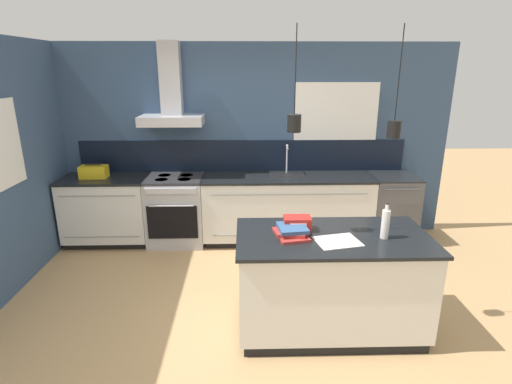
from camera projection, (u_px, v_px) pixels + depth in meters
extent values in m
plane|color=tan|center=(244.00, 312.00, 3.90)|extent=(16.00, 16.00, 0.00)
cube|color=#354C6B|center=(243.00, 143.00, 5.45)|extent=(5.60, 0.06, 2.60)
cube|color=black|center=(243.00, 156.00, 5.47)|extent=(4.42, 0.02, 0.43)
cube|color=white|center=(336.00, 119.00, 5.35)|extent=(1.12, 0.01, 0.96)
cube|color=black|center=(336.00, 119.00, 5.35)|extent=(1.04, 0.01, 0.88)
cube|color=#B5B5BA|center=(172.00, 120.00, 5.08)|extent=(0.80, 0.46, 0.12)
cube|color=#B5B5BA|center=(171.00, 78.00, 5.01)|extent=(0.26, 0.20, 0.90)
cylinder|color=black|center=(296.00, 70.00, 3.05)|extent=(0.01, 0.01, 0.67)
cylinder|color=black|center=(294.00, 123.00, 3.17)|extent=(0.11, 0.11, 0.14)
sphere|color=#F9D18C|center=(294.00, 123.00, 3.17)|extent=(0.06, 0.06, 0.06)
cylinder|color=black|center=(400.00, 73.00, 3.07)|extent=(0.01, 0.01, 0.72)
cylinder|color=black|center=(394.00, 129.00, 3.20)|extent=(0.11, 0.11, 0.14)
sphere|color=#F9D18C|center=(394.00, 129.00, 3.20)|extent=(0.06, 0.06, 0.06)
cube|color=#354C6B|center=(8.00, 167.00, 4.12)|extent=(0.06, 3.80, 2.60)
cube|color=black|center=(112.00, 238.00, 5.48)|extent=(1.05, 0.56, 0.09)
cube|color=silver|center=(107.00, 208.00, 5.32)|extent=(1.08, 0.62, 0.79)
cube|color=gray|center=(97.00, 196.00, 4.94)|extent=(0.95, 0.01, 0.01)
cube|color=gray|center=(102.00, 237.00, 5.11)|extent=(0.95, 0.01, 0.01)
cube|color=black|center=(104.00, 179.00, 5.20)|extent=(1.11, 0.64, 0.03)
cube|color=black|center=(286.00, 236.00, 5.55)|extent=(2.17, 0.56, 0.09)
cube|color=silver|center=(287.00, 207.00, 5.39)|extent=(2.23, 0.62, 0.79)
cube|color=gray|center=(290.00, 194.00, 5.00)|extent=(1.97, 0.01, 0.01)
cube|color=gray|center=(289.00, 235.00, 5.17)|extent=(1.97, 0.01, 0.01)
cube|color=black|center=(288.00, 177.00, 5.26)|extent=(2.26, 0.64, 0.03)
cube|color=#262628|center=(287.00, 176.00, 5.31)|extent=(0.48, 0.34, 0.01)
cylinder|color=#B5B5BA|center=(287.00, 159.00, 5.37)|extent=(0.02, 0.02, 0.38)
sphere|color=#B5B5BA|center=(287.00, 146.00, 5.32)|extent=(0.03, 0.03, 0.03)
cylinder|color=#B5B5BA|center=(288.00, 148.00, 5.27)|extent=(0.02, 0.12, 0.02)
cube|color=#B5B5BA|center=(176.00, 211.00, 5.36)|extent=(0.74, 0.62, 0.87)
cube|color=black|center=(173.00, 222.00, 5.07)|extent=(0.64, 0.02, 0.44)
cylinder|color=#B5B5BA|center=(171.00, 206.00, 4.98)|extent=(0.55, 0.02, 0.02)
cube|color=#B5B5BA|center=(170.00, 191.00, 4.94)|extent=(0.64, 0.02, 0.07)
cube|color=#2D2D30|center=(174.00, 179.00, 5.23)|extent=(0.74, 0.60, 0.04)
cylinder|color=black|center=(165.00, 175.00, 5.32)|extent=(0.17, 0.17, 0.00)
cylinder|color=black|center=(187.00, 175.00, 5.33)|extent=(0.17, 0.17, 0.00)
cylinder|color=black|center=(161.00, 180.00, 5.11)|extent=(0.17, 0.17, 0.00)
cylinder|color=black|center=(184.00, 179.00, 5.12)|extent=(0.17, 0.17, 0.00)
cube|color=#4C4C51|center=(391.00, 209.00, 5.43)|extent=(0.59, 0.62, 0.89)
cube|color=black|center=(394.00, 176.00, 5.30)|extent=(0.59, 0.62, 0.02)
cylinder|color=#4C4C51|center=(403.00, 189.00, 5.01)|extent=(0.44, 0.02, 0.02)
cube|color=black|center=(328.00, 322.00, 3.67)|extent=(1.55, 0.79, 0.09)
cube|color=silver|center=(331.00, 279.00, 3.54)|extent=(1.61, 0.82, 0.79)
cube|color=black|center=(333.00, 237.00, 3.42)|extent=(1.66, 0.87, 0.03)
cylinder|color=silver|center=(385.00, 224.00, 3.33)|extent=(0.07, 0.07, 0.25)
cylinder|color=silver|center=(387.00, 207.00, 3.28)|extent=(0.03, 0.03, 0.06)
cylinder|color=#262628|center=(387.00, 203.00, 3.27)|extent=(0.03, 0.03, 0.01)
cube|color=#B2332D|center=(291.00, 234.00, 3.40)|extent=(0.31, 0.38, 0.02)
cube|color=#B2332D|center=(292.00, 231.00, 3.41)|extent=(0.26, 0.28, 0.03)
cube|color=#335684|center=(292.00, 228.00, 3.39)|extent=(0.27, 0.28, 0.03)
cube|color=red|center=(297.00, 224.00, 3.51)|extent=(0.24, 0.16, 0.12)
cube|color=white|center=(298.00, 227.00, 3.43)|extent=(0.14, 0.01, 0.06)
cube|color=silver|center=(338.00, 241.00, 3.29)|extent=(0.40, 0.34, 0.01)
cube|color=gold|center=(94.00, 172.00, 5.17)|extent=(0.34, 0.18, 0.16)
cylinder|color=black|center=(93.00, 164.00, 5.14)|extent=(0.20, 0.02, 0.02)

